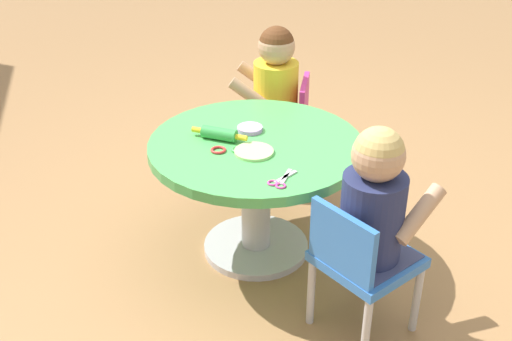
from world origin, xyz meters
TOP-DOWN VIEW (x-y plane):
  - ground_plane at (0.00, 0.00)m, footprint 10.00×10.00m
  - craft_table at (0.00, 0.00)m, footprint 0.84×0.84m
  - child_chair_left at (-0.56, -0.22)m, footprint 0.40×0.40m
  - seated_child_left at (-0.54, -0.26)m, footprint 0.39×0.43m
  - child_chair_right at (0.54, -0.27)m, footprint 0.39×0.39m
  - seated_child_right at (0.55, -0.23)m, footprint 0.38×0.42m
  - rolling_pin at (0.05, 0.13)m, footprint 0.15×0.20m
  - craft_scissors at (-0.32, -0.01)m, footprint 0.13×0.13m
  - playdough_blob_0 at (0.10, 0.00)m, footprint 0.10×0.10m
  - playdough_blob_1 at (-0.09, 0.03)m, footprint 0.15×0.15m
  - cookie_cutter_0 at (-0.04, 0.16)m, footprint 0.06×0.06m
  - cookie_cutter_1 at (-0.06, 0.09)m, footprint 0.05×0.05m
  - cookie_cutter_2 at (0.11, 0.15)m, footprint 0.06×0.06m

SIDE VIEW (x-z plane):
  - ground_plane at x=0.00m, z-range 0.00..0.00m
  - child_chair_left at x=-0.56m, z-range 0.04..0.57m
  - child_chair_right at x=0.54m, z-range 0.04..0.57m
  - craft_table at x=0.00m, z-range 0.12..0.63m
  - craft_scissors at x=-0.32m, z-range 0.51..0.52m
  - cookie_cutter_0 at x=-0.04m, z-range 0.51..0.52m
  - cookie_cutter_1 at x=-0.06m, z-range 0.51..0.52m
  - cookie_cutter_2 at x=0.11m, z-range 0.51..0.52m
  - playdough_blob_1 at x=-0.09m, z-range 0.51..0.52m
  - playdough_blob_0 at x=0.10m, z-range 0.51..0.53m
  - seated_child_left at x=-0.54m, z-range 0.28..0.79m
  - seated_child_right at x=0.55m, z-range 0.28..0.79m
  - rolling_pin at x=0.05m, z-range 0.51..0.56m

